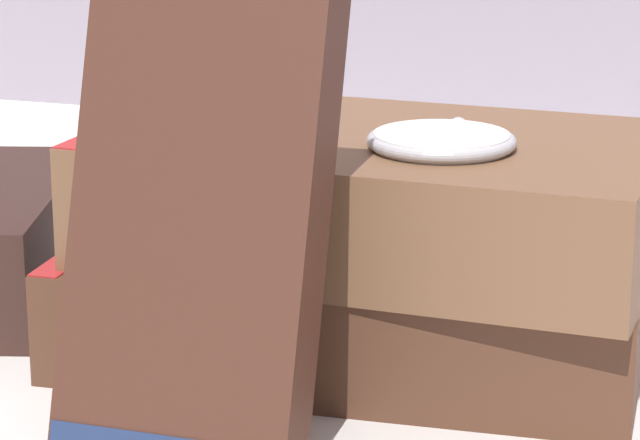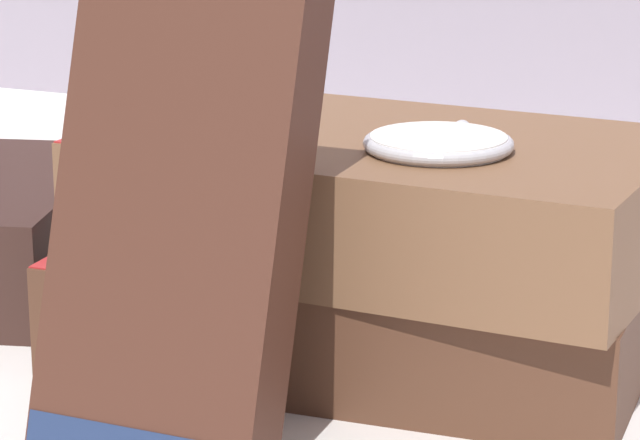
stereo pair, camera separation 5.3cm
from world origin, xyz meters
TOP-DOWN VIEW (x-y plane):
  - ground_plane at (0.00, 0.00)m, footprint 3.00×3.00m
  - book_flat_bottom at (0.04, 0.02)m, footprint 0.23×0.15m
  - book_flat_top at (0.05, 0.01)m, footprint 0.22×0.14m
  - book_leaning_front at (0.02, -0.10)m, footprint 0.08×0.07m
  - pocket_watch at (0.08, -0.01)m, footprint 0.06×0.06m
  - reading_glasses at (-0.02, 0.15)m, footprint 0.11×0.08m

SIDE VIEW (x-z plane):
  - ground_plane at x=0.00m, z-range 0.00..0.00m
  - reading_glasses at x=-0.02m, z-range 0.00..0.00m
  - book_flat_bottom at x=0.04m, z-range 0.00..0.04m
  - book_flat_top at x=0.05m, z-range 0.04..0.09m
  - book_leaning_front at x=0.02m, z-range -0.01..0.16m
  - pocket_watch at x=0.08m, z-range 0.09..0.10m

